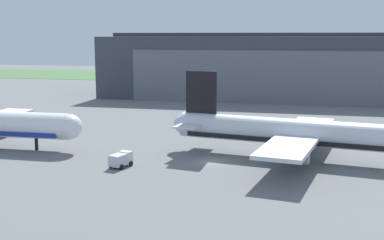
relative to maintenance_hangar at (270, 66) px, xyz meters
The scene contains 5 objects.
ground_plane 88.16m from the maintenance_hangar, 91.31° to the right, with size 440.00×440.00×0.00m, color slate.
grass_field_strip 68.66m from the maintenance_hangar, 91.69° to the left, with size 440.00×56.00×0.08m, color #497141.
maintenance_hangar is the anchor object (origin of this frame).
airliner_near_left 84.26m from the maintenance_hangar, 81.90° to the right, with size 43.82×33.91×13.38m.
ops_van 94.77m from the maintenance_hangar, 98.78° to the right, with size 3.01×4.05×2.11m.
Camera 1 is at (13.89, -72.86, 19.14)m, focal length 46.78 mm.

